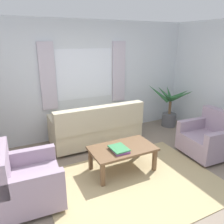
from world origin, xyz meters
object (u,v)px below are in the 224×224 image
Objects in this scene: armchair_left at (26,181)px; coffee_table at (123,150)px; book_stack_on_table at (119,149)px; potted_plant at (170,108)px; armchair_right at (209,138)px; couch at (97,128)px.

coffee_table is at bearing -82.34° from armchair_left.
coffee_table is (1.58, 0.13, 0.03)m from armchair_left.
potted_plant is at bearing 31.41° from book_stack_on_table.
potted_plant is (0.32, 1.54, 0.14)m from armchair_right.
couch is 2.11m from potted_plant.
couch is at bearing 84.99° from book_stack_on_table.
armchair_right reaches higher than book_stack_on_table.
potted_plant is (2.10, 0.12, 0.13)m from couch.
armchair_left is at bearing 39.11° from couch.
book_stack_on_table is at bearing -144.34° from coffee_table.
armchair_left is 0.73× the size of potted_plant.
book_stack_on_table is (1.47, 0.05, 0.11)m from armchair_left.
couch is at bearing 89.82° from coffee_table.
armchair_right is at bearing -5.61° from book_stack_on_table.
potted_plant is at bearing 31.19° from coffee_table.
coffee_table is at bearing 89.82° from couch.
book_stack_on_table is at bearing -84.91° from armchair_left.
potted_plant is at bearing -66.16° from armchair_left.
book_stack_on_table is (-1.89, 0.19, 0.11)m from armchair_right.
armchair_left reaches higher than book_stack_on_table.
armchair_right is (3.36, -0.13, 0.00)m from armchair_left.
book_stack_on_table is at bearing -92.44° from armchair_right.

